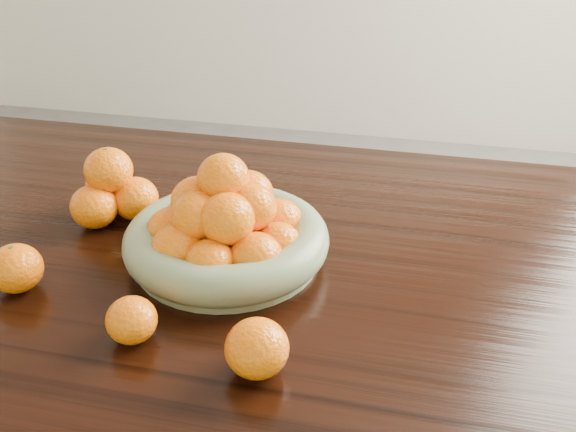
% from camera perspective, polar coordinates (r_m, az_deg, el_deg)
% --- Properties ---
extents(dining_table, '(2.00, 1.00, 0.75)m').
position_cam_1_polar(dining_table, '(1.19, 0.50, -6.74)').
color(dining_table, black).
rests_on(dining_table, ground).
extents(fruit_bowl, '(0.35, 0.35, 0.19)m').
position_cam_1_polar(fruit_bowl, '(1.09, -5.56, -1.29)').
color(fruit_bowl, gray).
rests_on(fruit_bowl, dining_table).
extents(orange_pyramid, '(0.16, 0.17, 0.14)m').
position_cam_1_polar(orange_pyramid, '(1.27, -15.42, 2.21)').
color(orange_pyramid, orange).
rests_on(orange_pyramid, dining_table).
extents(loose_orange_0, '(0.08, 0.08, 0.08)m').
position_cam_1_polar(loose_orange_0, '(1.11, -23.02, -4.30)').
color(loose_orange_0, orange).
rests_on(loose_orange_0, dining_table).
extents(loose_orange_1, '(0.07, 0.07, 0.07)m').
position_cam_1_polar(loose_orange_1, '(0.95, -13.74, -8.97)').
color(loose_orange_1, orange).
rests_on(loose_orange_1, dining_table).
extents(loose_orange_2, '(0.09, 0.09, 0.08)m').
position_cam_1_polar(loose_orange_2, '(0.87, -2.78, -11.66)').
color(loose_orange_2, orange).
rests_on(loose_orange_2, dining_table).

